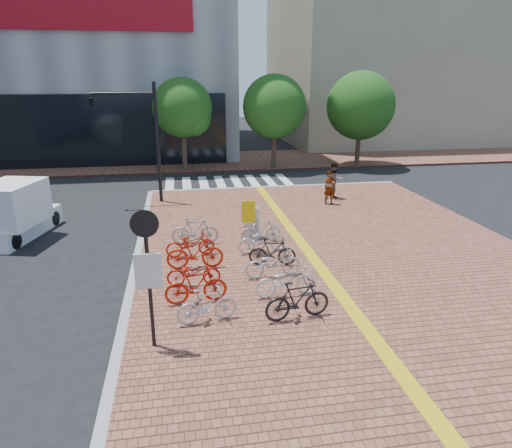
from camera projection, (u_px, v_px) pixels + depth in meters
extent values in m
plane|color=black|center=(262.00, 281.00, 14.27)|extent=(120.00, 120.00, 0.00)
cube|color=brown|center=(437.00, 364.00, 10.04)|extent=(14.00, 34.00, 0.15)
cube|color=gold|center=(395.00, 365.00, 9.86)|extent=(0.40, 34.00, 0.01)
cube|color=gray|center=(108.00, 400.00, 8.93)|extent=(0.25, 34.00, 0.15)
cube|color=gray|center=(276.00, 187.00, 25.98)|extent=(14.00, 0.25, 0.15)
cube|color=brown|center=(211.00, 161.00, 33.94)|extent=(70.00, 8.00, 0.15)
cube|color=gray|center=(385.00, 45.00, 44.37)|extent=(20.00, 18.00, 18.00)
cube|color=silver|center=(170.00, 185.00, 26.92)|extent=(0.50, 4.00, 0.01)
cube|color=silver|center=(187.00, 184.00, 27.08)|extent=(0.50, 4.00, 0.01)
cube|color=silver|center=(204.00, 183.00, 27.24)|extent=(0.50, 4.00, 0.01)
cube|color=silver|center=(220.00, 183.00, 27.40)|extent=(0.50, 4.00, 0.01)
cube|color=silver|center=(237.00, 182.00, 27.56)|extent=(0.50, 4.00, 0.01)
cube|color=silver|center=(253.00, 182.00, 27.72)|extent=(0.50, 4.00, 0.01)
cube|color=silver|center=(269.00, 181.00, 27.88)|extent=(0.50, 4.00, 0.01)
cube|color=silver|center=(285.00, 180.00, 28.04)|extent=(0.50, 4.00, 0.01)
cylinder|color=#38281E|center=(184.00, 151.00, 29.92)|extent=(0.32, 0.32, 2.60)
sphere|color=#194714|center=(182.00, 108.00, 29.07)|extent=(3.80, 3.80, 3.80)
sphere|color=#194714|center=(192.00, 118.00, 29.07)|extent=(2.40, 2.40, 2.40)
cylinder|color=#38281E|center=(274.00, 148.00, 30.87)|extent=(0.32, 0.32, 2.60)
sphere|color=#194714|center=(274.00, 107.00, 30.02)|extent=(4.20, 4.20, 4.20)
sphere|color=#194714|center=(284.00, 116.00, 30.02)|extent=(2.40, 2.40, 2.40)
cylinder|color=#38281E|center=(358.00, 146.00, 31.83)|extent=(0.32, 0.32, 2.60)
sphere|color=#194714|center=(361.00, 106.00, 30.98)|extent=(4.60, 4.60, 4.60)
sphere|color=#194714|center=(370.00, 115.00, 30.98)|extent=(2.40, 2.40, 2.40)
imported|color=silver|center=(207.00, 305.00, 11.48)|extent=(1.62, 0.71, 0.94)
imported|color=#B21F0C|center=(196.00, 286.00, 12.46)|extent=(1.75, 0.63, 1.03)
imported|color=#A3120B|center=(194.00, 272.00, 13.53)|extent=(1.60, 0.58, 0.84)
imported|color=red|center=(195.00, 253.00, 14.68)|extent=(1.84, 0.52, 1.10)
imported|color=#AA1E0C|center=(190.00, 244.00, 15.75)|extent=(1.74, 0.78, 0.89)
imported|color=#A2A2A6|center=(195.00, 231.00, 16.87)|extent=(1.75, 0.57, 1.04)
imported|color=black|center=(298.00, 300.00, 11.62)|extent=(1.81, 0.74, 1.06)
imported|color=silver|center=(287.00, 280.00, 12.85)|extent=(1.87, 0.76, 0.96)
imported|color=#B5B5BA|center=(273.00, 263.00, 14.11)|extent=(1.83, 0.79, 0.93)
imported|color=black|center=(272.00, 252.00, 14.99)|extent=(1.61, 0.71, 0.94)
imported|color=silver|center=(262.00, 240.00, 16.10)|extent=(1.84, 0.85, 0.93)
imported|color=#A7A7AC|center=(261.00, 230.00, 17.08)|extent=(1.57, 0.53, 0.93)
imported|color=gray|center=(330.00, 188.00, 22.09)|extent=(0.63, 0.44, 1.63)
imported|color=#4D5262|center=(334.00, 181.00, 23.11)|extent=(0.97, 0.81, 1.82)
cube|color=silver|center=(252.00, 223.00, 17.48)|extent=(0.64, 0.53, 1.21)
cylinder|color=#B7B7BC|center=(248.00, 226.00, 16.26)|extent=(0.07, 0.07, 1.77)
cube|color=yellow|center=(248.00, 212.00, 16.04)|extent=(0.49, 0.06, 0.79)
cylinder|color=black|center=(149.00, 281.00, 10.11)|extent=(0.09, 0.09, 3.27)
cylinder|color=black|center=(144.00, 224.00, 9.63)|extent=(0.61, 0.06, 0.61)
cube|color=silver|center=(148.00, 271.00, 9.97)|extent=(0.60, 0.06, 0.82)
cylinder|color=black|center=(158.00, 144.00, 21.95)|extent=(0.17, 0.17, 5.74)
cylinder|color=black|center=(123.00, 93.00, 21.00)|extent=(2.87, 0.11, 0.11)
imported|color=black|center=(91.00, 100.00, 20.85)|extent=(0.25, 1.19, 0.48)
cube|color=white|center=(17.00, 226.00, 18.22)|extent=(2.67, 4.30, 0.80)
cube|color=white|center=(30.00, 195.00, 19.01)|extent=(2.07, 2.07, 1.16)
cube|color=white|center=(2.00, 204.00, 17.20)|extent=(2.36, 2.87, 1.60)
cylinder|color=black|center=(21.00, 217.00, 19.66)|extent=(0.35, 0.65, 0.62)
cylinder|color=black|center=(54.00, 218.00, 19.53)|extent=(0.35, 0.65, 0.62)
cylinder|color=black|center=(15.00, 241.00, 16.83)|extent=(0.35, 0.65, 0.62)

